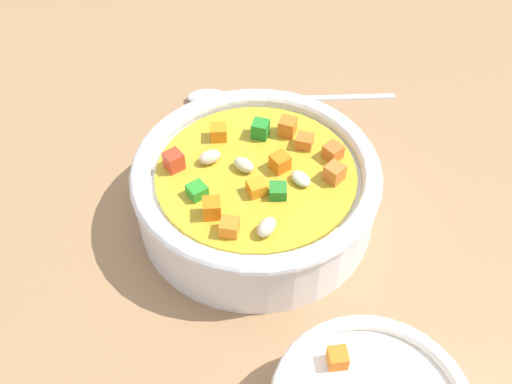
{
  "coord_description": "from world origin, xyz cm",
  "views": [
    {
      "loc": [
        9.31,
        -29.51,
        36.79
      ],
      "look_at": [
        0.0,
        0.0,
        2.67
      ],
      "focal_mm": 42.63,
      "sensor_mm": 36.0,
      "label": 1
    }
  ],
  "objects": [
    {
      "name": "spoon",
      "position": [
        -4.48,
        13.47,
        0.45
      ],
      "size": [
        19.01,
        7.94,
        1.03
      ],
      "rotation": [
        0.0,
        0.0,
        3.49
      ],
      "color": "silver",
      "rests_on": "ground_plane"
    },
    {
      "name": "soup_bowl_main",
      "position": [
        0.0,
        -0.0,
        3.03
      ],
      "size": [
        18.47,
        18.47,
        6.24
      ],
      "color": "white",
      "rests_on": "ground_plane"
    },
    {
      "name": "ground_plane",
      "position": [
        0.0,
        0.0,
        -1.0
      ],
      "size": [
        140.0,
        140.0,
        2.0
      ],
      "primitive_type": "cube",
      "color": "#9E754F"
    }
  ]
}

